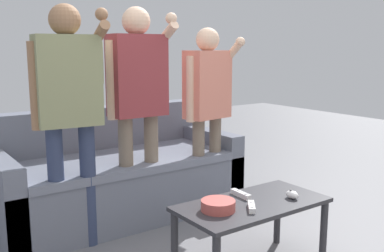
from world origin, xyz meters
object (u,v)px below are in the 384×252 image
game_remote_nunchuk (292,195)px  game_remote_wand_near (251,207)px  player_right (208,98)px  couch (116,177)px  snack_bowl (218,205)px  coffee_table (252,213)px  player_center (138,92)px  player_left (69,99)px  game_remote_wand_far (241,194)px

game_remote_nunchuk → game_remote_wand_near: (-0.32, 0.01, -0.01)m
game_remote_nunchuk → player_right: (0.16, 1.05, 0.48)m
player_right → game_remote_nunchuk: bearing=-98.6°
couch → player_right: 0.98m
snack_bowl → game_remote_wand_near: snack_bowl is taller
coffee_table → player_right: 1.19m
player_center → game_remote_nunchuk: bearing=-67.8°
couch → snack_bowl: bearing=-90.9°
game_remote_wand_near → player_right: bearing=65.2°
player_right → couch: bearing=147.9°
snack_bowl → game_remote_wand_near: (0.16, -0.09, -0.01)m
snack_bowl → game_remote_nunchuk: (0.49, -0.10, -0.01)m
player_left → player_right: player_left is taller
player_center → game_remote_wand_near: bearing=-83.6°
player_right → game_remote_wand_near: (-0.48, -1.05, -0.48)m
snack_bowl → player_right: size_ratio=0.13×
couch → snack_bowl: couch is taller
game_remote_nunchuk → game_remote_wand_near: bearing=178.9°
snack_bowl → player_right: bearing=55.8°
game_remote_nunchuk → player_right: size_ratio=0.06×
snack_bowl → coffee_table: bearing=-2.4°
player_right → game_remote_wand_far: 1.05m
couch → player_left: 0.98m
coffee_table → game_remote_wand_near: (-0.08, -0.08, 0.08)m
couch → player_right: player_right is taller
game_remote_wand_far → player_center: bearing=103.8°
player_left → player_right: size_ratio=1.08×
game_remote_wand_near → coffee_table: bearing=44.4°
player_right → coffee_table: bearing=-112.5°
player_center → game_remote_wand_far: (0.22, -0.89, -0.57)m
game_remote_nunchuk → game_remote_wand_far: (-0.23, 0.20, -0.01)m
player_right → player_left: bearing=-178.1°
player_left → player_center: (0.54, 0.07, 0.01)m
coffee_table → player_center: (-0.21, 1.00, 0.65)m
snack_bowl → game_remote_nunchuk: snack_bowl is taller
coffee_table → snack_bowl: size_ratio=4.71×
snack_bowl → player_right: player_right is taller
player_center → snack_bowl: bearing=-92.5°
game_remote_nunchuk → player_left: size_ratio=0.05×
game_remote_nunchuk → game_remote_wand_far: 0.31m
player_right → game_remote_wand_far: player_right is taller
player_center → coffee_table: bearing=-78.4°
game_remote_wand_near → game_remote_wand_far: size_ratio=0.84×
snack_bowl → player_center: (0.04, 0.99, 0.55)m
couch → game_remote_wand_far: (0.24, -1.24, 0.15)m
snack_bowl → player_left: bearing=118.3°
couch → player_left: (-0.51, -0.43, 0.71)m
player_left → game_remote_wand_far: bearing=-47.1°
game_remote_nunchuk → player_right: player_right is taller
snack_bowl → player_left: 1.17m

